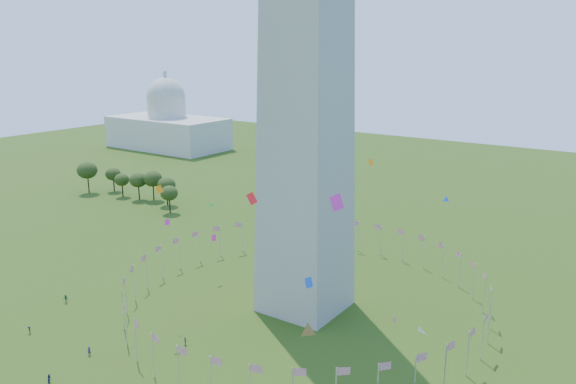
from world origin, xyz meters
name	(u,v)px	position (x,y,z in m)	size (l,w,h in m)	color
flag_ring	(305,288)	(0.00, 50.00, 4.50)	(80.24, 80.24, 9.00)	silver
capitol_building	(167,109)	(-180.00, 180.00, 23.00)	(70.00, 35.00, 46.00)	beige
kites_aloft	(312,272)	(16.14, 27.06, 20.31)	(97.39, 59.87, 37.59)	white
tree_line_west	(131,185)	(-107.27, 90.72, 5.45)	(55.59, 15.59, 12.63)	#354C19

